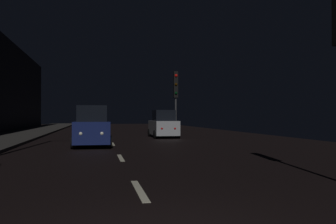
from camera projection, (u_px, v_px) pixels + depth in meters
ground at (108, 136)px, 28.57m from camera, size 26.47×84.00×0.02m
sidewalk_left at (15, 136)px, 27.18m from camera, size 4.40×84.00×0.15m
lane_centerline at (120, 157)px, 13.58m from camera, size 0.16×14.87×0.01m
traffic_light_far_right at (176, 90)px, 25.63m from camera, size 0.34×0.47×4.81m
car_approaching_headlights at (92, 128)px, 18.58m from camera, size 1.94×4.21×2.12m
car_parked_right_far at (163, 125)px, 26.07m from camera, size 1.84×3.98×2.01m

